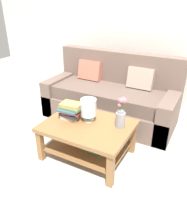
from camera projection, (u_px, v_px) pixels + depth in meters
The scene contains 7 objects.
ground_plane at pixel (94, 142), 3.20m from camera, with size 10.00×10.00×0.00m, color #B7B2A8.
back_wall at pixel (139, 28), 3.88m from camera, with size 6.40×0.12×2.70m, color beige.
couch at pixel (111, 97), 3.69m from camera, with size 2.10×0.90×1.06m.
coffee_table at pixel (88, 134), 2.78m from camera, with size 1.05×0.80×0.46m.
book_stack_main at pixel (71, 111), 2.81m from camera, with size 0.28×0.24×0.21m.
glass_hurricane_vase at pixel (88, 108), 2.73m from camera, with size 0.20×0.20×0.28m.
flower_pitcher at pixel (121, 115), 2.60m from camera, with size 0.12×0.11×0.37m.
Camera 1 is at (1.27, -2.34, 1.83)m, focal length 36.13 mm.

